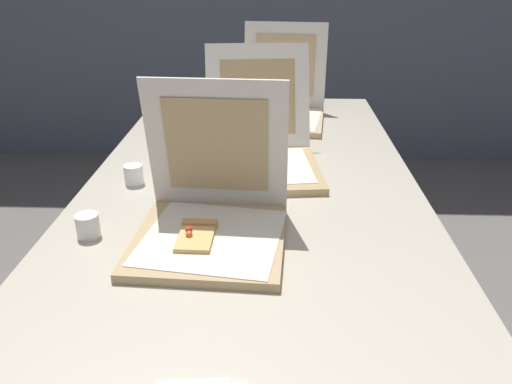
{
  "coord_description": "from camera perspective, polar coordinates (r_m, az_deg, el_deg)",
  "views": [
    {
      "loc": [
        0.06,
        -0.76,
        1.33
      ],
      "look_at": [
        0.02,
        0.4,
        0.79
      ],
      "focal_mm": 35.4,
      "sensor_mm": 36.0,
      "label": 1
    }
  ],
  "objects": [
    {
      "name": "table",
      "position": [
        1.46,
        -0.56,
        -1.2
      ],
      "size": [
        0.97,
        2.02,
        0.73
      ],
      "color": "#BCB29E",
      "rests_on": "ground"
    },
    {
      "name": "cup_white_mid",
      "position": [
        1.51,
        -13.65,
        1.93
      ],
      "size": [
        0.05,
        0.05,
        0.06
      ],
      "primitive_type": "cylinder",
      "color": "white",
      "rests_on": "table"
    },
    {
      "name": "cup_white_near_left",
      "position": [
        1.25,
        -18.47,
        -3.63
      ],
      "size": [
        0.05,
        0.05,
        0.06
      ],
      "primitive_type": "cylinder",
      "color": "white",
      "rests_on": "table"
    },
    {
      "name": "pizza_box_middle",
      "position": [
        1.57,
        0.6,
        4.5
      ],
      "size": [
        0.39,
        0.49,
        0.35
      ],
      "rotation": [
        0.0,
        0.0,
        0.1
      ],
      "color": "tan",
      "rests_on": "table"
    },
    {
      "name": "pizza_box_front",
      "position": [
        1.18,
        -5.14,
        -3.01
      ],
      "size": [
        0.36,
        0.36,
        0.36
      ],
      "rotation": [
        0.0,
        0.0,
        -0.06
      ],
      "color": "tan",
      "rests_on": "table"
    },
    {
      "name": "pizza_box_back",
      "position": [
        2.05,
        2.8,
        9.53
      ],
      "size": [
        0.38,
        0.43,
        0.36
      ],
      "rotation": [
        0.0,
        0.0,
        -0.11
      ],
      "color": "tan",
      "rests_on": "table"
    }
  ]
}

